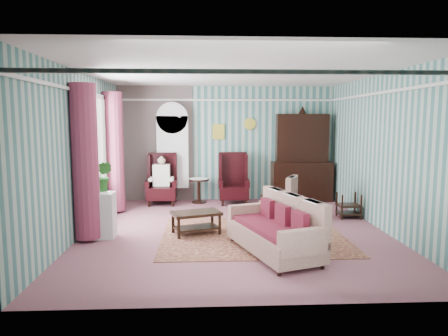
{
  "coord_description": "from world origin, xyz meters",
  "views": [
    {
      "loc": [
        -0.54,
        -7.19,
        2.05
      ],
      "look_at": [
        -0.17,
        0.6,
        1.11
      ],
      "focal_mm": 32.0,
      "sensor_mm": 36.0,
      "label": 1
    }
  ],
  "objects_px": {
    "seated_woman": "(162,180)",
    "floral_armchair": "(279,193)",
    "round_side_table": "(199,191)",
    "wingback_left": "(162,179)",
    "plant_stand": "(99,215)",
    "dresser_hutch": "(302,155)",
    "coffee_table": "(196,223)",
    "sofa": "(273,223)",
    "nest_table": "(349,205)",
    "wingback_right": "(233,178)",
    "bookcase": "(173,157)"
  },
  "relations": [
    {
      "from": "seated_woman",
      "to": "floral_armchair",
      "type": "height_order",
      "value": "seated_woman"
    },
    {
      "from": "seated_woman",
      "to": "round_side_table",
      "type": "bearing_deg",
      "value": 9.46
    },
    {
      "from": "wingback_left",
      "to": "plant_stand",
      "type": "xyz_separation_m",
      "value": [
        -0.8,
        -2.75,
        -0.22
      ]
    },
    {
      "from": "dresser_hutch",
      "to": "coffee_table",
      "type": "height_order",
      "value": "dresser_hutch"
    },
    {
      "from": "wingback_left",
      "to": "round_side_table",
      "type": "height_order",
      "value": "wingback_left"
    },
    {
      "from": "dresser_hutch",
      "to": "sofa",
      "type": "relative_size",
      "value": 1.29
    },
    {
      "from": "nest_table",
      "to": "coffee_table",
      "type": "distance_m",
      "value": 3.35
    },
    {
      "from": "plant_stand",
      "to": "wingback_left",
      "type": "bearing_deg",
      "value": 73.78
    },
    {
      "from": "wingback_right",
      "to": "plant_stand",
      "type": "distance_m",
      "value": 3.76
    },
    {
      "from": "bookcase",
      "to": "seated_woman",
      "type": "relative_size",
      "value": 1.9
    },
    {
      "from": "dresser_hutch",
      "to": "nest_table",
      "type": "height_order",
      "value": "dresser_hutch"
    },
    {
      "from": "dresser_hutch",
      "to": "nest_table",
      "type": "bearing_deg",
      "value": -72.61
    },
    {
      "from": "bookcase",
      "to": "dresser_hutch",
      "type": "bearing_deg",
      "value": -2.11
    },
    {
      "from": "sofa",
      "to": "floral_armchair",
      "type": "distance_m",
      "value": 2.35
    },
    {
      "from": "wingback_right",
      "to": "dresser_hutch",
      "type": "bearing_deg",
      "value": 8.77
    },
    {
      "from": "wingback_right",
      "to": "nest_table",
      "type": "bearing_deg",
      "value": -33.75
    },
    {
      "from": "coffee_table",
      "to": "nest_table",
      "type": "bearing_deg",
      "value": 18.3
    },
    {
      "from": "wingback_left",
      "to": "sofa",
      "type": "relative_size",
      "value": 0.68
    },
    {
      "from": "seated_woman",
      "to": "bookcase",
      "type": "bearing_deg",
      "value": 57.34
    },
    {
      "from": "wingback_left",
      "to": "sofa",
      "type": "xyz_separation_m",
      "value": [
        2.09,
        -3.74,
        -0.14
      ]
    },
    {
      "from": "wingback_left",
      "to": "floral_armchair",
      "type": "distance_m",
      "value": 2.98
    },
    {
      "from": "wingback_left",
      "to": "plant_stand",
      "type": "distance_m",
      "value": 2.87
    },
    {
      "from": "bookcase",
      "to": "dresser_hutch",
      "type": "xyz_separation_m",
      "value": [
        3.25,
        -0.12,
        0.06
      ]
    },
    {
      "from": "round_side_table",
      "to": "sofa",
      "type": "relative_size",
      "value": 0.33
    },
    {
      "from": "bookcase",
      "to": "plant_stand",
      "type": "relative_size",
      "value": 2.8
    },
    {
      "from": "floral_armchair",
      "to": "round_side_table",
      "type": "bearing_deg",
      "value": 72.14
    },
    {
      "from": "dresser_hutch",
      "to": "sofa",
      "type": "height_order",
      "value": "dresser_hutch"
    },
    {
      "from": "nest_table",
      "to": "plant_stand",
      "type": "distance_m",
      "value": 5.02
    },
    {
      "from": "wingback_left",
      "to": "coffee_table",
      "type": "bearing_deg",
      "value": -71.07
    },
    {
      "from": "dresser_hutch",
      "to": "sofa",
      "type": "xyz_separation_m",
      "value": [
        -1.41,
        -4.01,
        -0.69
      ]
    },
    {
      "from": "dresser_hutch",
      "to": "wingback_left",
      "type": "bearing_deg",
      "value": -175.59
    },
    {
      "from": "wingback_left",
      "to": "wingback_right",
      "type": "distance_m",
      "value": 1.75
    },
    {
      "from": "wingback_left",
      "to": "round_side_table",
      "type": "xyz_separation_m",
      "value": [
        0.9,
        0.15,
        -0.33
      ]
    },
    {
      "from": "wingback_left",
      "to": "floral_armchair",
      "type": "relative_size",
      "value": 1.19
    },
    {
      "from": "plant_stand",
      "to": "dresser_hutch",
      "type": "bearing_deg",
      "value": 35.08
    },
    {
      "from": "floral_armchair",
      "to": "coffee_table",
      "type": "distance_m",
      "value": 2.09
    },
    {
      "from": "wingback_right",
      "to": "round_side_table",
      "type": "relative_size",
      "value": 2.08
    },
    {
      "from": "round_side_table",
      "to": "nest_table",
      "type": "relative_size",
      "value": 1.11
    },
    {
      "from": "floral_armchair",
      "to": "seated_woman",
      "type": "bearing_deg",
      "value": 86.23
    },
    {
      "from": "wingback_right",
      "to": "round_side_table",
      "type": "bearing_deg",
      "value": 169.99
    },
    {
      "from": "wingback_right",
      "to": "sofa",
      "type": "height_order",
      "value": "wingback_right"
    },
    {
      "from": "sofa",
      "to": "floral_armchair",
      "type": "xyz_separation_m",
      "value": [
        0.51,
        2.29,
        0.04
      ]
    },
    {
      "from": "seated_woman",
      "to": "plant_stand",
      "type": "bearing_deg",
      "value": -106.22
    },
    {
      "from": "coffee_table",
      "to": "seated_woman",
      "type": "bearing_deg",
      "value": 108.93
    },
    {
      "from": "nest_table",
      "to": "wingback_right",
      "type": "bearing_deg",
      "value": 146.25
    },
    {
      "from": "wingback_right",
      "to": "sofa",
      "type": "relative_size",
      "value": 0.68
    },
    {
      "from": "bookcase",
      "to": "floral_armchair",
      "type": "height_order",
      "value": "bookcase"
    },
    {
      "from": "dresser_hutch",
      "to": "seated_woman",
      "type": "relative_size",
      "value": 2.0
    },
    {
      "from": "plant_stand",
      "to": "sofa",
      "type": "relative_size",
      "value": 0.44
    },
    {
      "from": "nest_table",
      "to": "dresser_hutch",
      "type": "bearing_deg",
      "value": 107.39
    }
  ]
}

